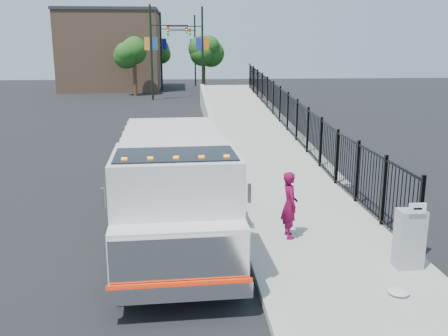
{
  "coord_description": "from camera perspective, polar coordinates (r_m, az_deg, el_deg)",
  "views": [
    {
      "loc": [
        -1.53,
        -11.85,
        4.64
      ],
      "look_at": [
        -0.39,
        2.0,
        1.22
      ],
      "focal_mm": 40.0,
      "sensor_mm": 36.0,
      "label": 1
    }
  ],
  "objects": [
    {
      "name": "utility_cabinet",
      "position": [
        11.12,
        20.42,
        -7.59
      ],
      "size": [
        0.55,
        0.4,
        1.25
      ],
      "primitive_type": "cube",
      "color": "gray",
      "rests_on": "sidewalk"
    },
    {
      "name": "sidewalk",
      "position": [
        11.4,
        13.58,
        -10.28
      ],
      "size": [
        3.55,
        12.0,
        0.12
      ],
      "primitive_type": "cube",
      "color": "#9E998E",
      "rests_on": "ground"
    },
    {
      "name": "curb",
      "position": [
        10.96,
        3.8,
        -10.79
      ],
      "size": [
        0.3,
        12.0,
        0.16
      ],
      "primitive_type": "cube",
      "color": "#ADAAA3",
      "rests_on": "ground"
    },
    {
      "name": "light_pole_2",
      "position": [
        54.05,
        -6.86,
        13.44
      ],
      "size": [
        3.77,
        0.22,
        8.0
      ],
      "color": "black",
      "rests_on": "ground"
    },
    {
      "name": "light_pole_1",
      "position": [
        46.11,
        -2.87,
        13.47
      ],
      "size": [
        3.77,
        0.22,
        8.0
      ],
      "color": "black",
      "rests_on": "ground"
    },
    {
      "name": "building",
      "position": [
        56.35,
        -12.66,
        12.85
      ],
      "size": [
        10.0,
        10.0,
        8.0
      ],
      "primitive_type": "cube",
      "color": "#8C664C",
      "rests_on": "ground"
    },
    {
      "name": "truck",
      "position": [
        11.91,
        -5.74,
        -1.5
      ],
      "size": [
        2.84,
        7.92,
        2.68
      ],
      "rotation": [
        0.0,
        0.0,
        0.04
      ],
      "color": "black",
      "rests_on": "ground"
    },
    {
      "name": "debris",
      "position": [
        10.13,
        19.32,
        -13.18
      ],
      "size": [
        0.41,
        0.41,
        0.1
      ],
      "primitive_type": "ellipsoid",
      "color": "silver",
      "rests_on": "sidewalk"
    },
    {
      "name": "tree_0",
      "position": [
        48.27,
        -10.24,
        12.78
      ],
      "size": [
        2.55,
        2.55,
        5.28
      ],
      "color": "#382314",
      "rests_on": "ground"
    },
    {
      "name": "ground",
      "position": [
        12.82,
        2.48,
        -7.41
      ],
      "size": [
        120.0,
        120.0,
        0.0
      ],
      "primitive_type": "plane",
      "color": "black",
      "rests_on": "ground"
    },
    {
      "name": "ramp",
      "position": [
        28.47,
        2.73,
        4.43
      ],
      "size": [
        3.95,
        24.06,
        3.19
      ],
      "primitive_type": "cube",
      "rotation": [
        0.06,
        0.0,
        0.0
      ],
      "color": "#9E998E",
      "rests_on": "ground"
    },
    {
      "name": "tree_1",
      "position": [
        53.1,
        -2.35,
        13.06
      ],
      "size": [
        2.57,
        2.57,
        5.29
      ],
      "color": "#382314",
      "rests_on": "ground"
    },
    {
      "name": "light_pole_0",
      "position": [
        44.24,
        -7.91,
        13.34
      ],
      "size": [
        3.77,
        0.22,
        8.0
      ],
      "color": "black",
      "rests_on": "ground"
    },
    {
      "name": "worker",
      "position": [
        12.07,
        7.51,
        -4.19
      ],
      "size": [
        0.42,
        0.61,
        1.63
      ],
      "primitive_type": "imported",
      "rotation": [
        0.0,
        0.0,
        1.63
      ],
      "color": "maroon",
      "rests_on": "sidewalk"
    },
    {
      "name": "iron_fence",
      "position": [
        24.67,
        7.24,
        4.99
      ],
      "size": [
        0.1,
        28.0,
        1.8
      ],
      "primitive_type": "cube",
      "color": "black",
      "rests_on": "ground"
    },
    {
      "name": "tree_2",
      "position": [
        60.93,
        -7.53,
        13.06
      ],
      "size": [
        2.61,
        2.61,
        5.3
      ],
      "color": "#382314",
      "rests_on": "ground"
    },
    {
      "name": "light_pole_3",
      "position": [
        59.14,
        -3.64,
        13.53
      ],
      "size": [
        3.78,
        0.22,
        8.0
      ],
      "color": "black",
      "rests_on": "ground"
    },
    {
      "name": "arrow_sign",
      "position": [
        10.7,
        21.24,
        -4.33
      ],
      "size": [
        0.35,
        0.04,
        0.22
      ],
      "primitive_type": "cube",
      "color": "white",
      "rests_on": "utility_cabinet"
    }
  ]
}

